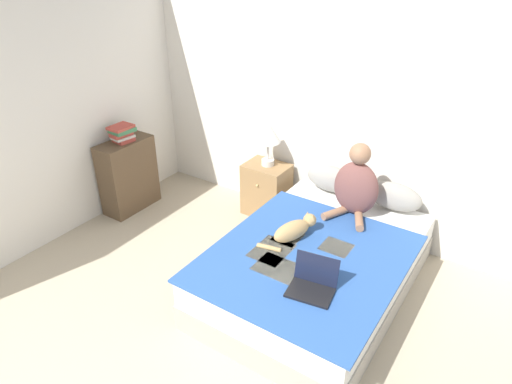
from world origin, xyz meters
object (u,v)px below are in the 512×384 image
Objects in this scene: pillow_near at (332,179)px; pillow_far at (394,196)px; table_lamp at (268,134)px; person_sitting at (356,186)px; laptop_open at (312,284)px; bed at (316,268)px; book_stack_top at (122,133)px; nightstand at (266,189)px; bookshelf at (128,175)px; cat_tabby at (294,229)px.

pillow_far is at bearing 0.00° from pillow_near.
pillow_far is at bearing 1.73° from table_lamp.
laptop_open is at bearing -81.36° from person_sitting.
person_sitting is at bearing -135.31° from pillow_far.
book_stack_top is (-2.36, 0.11, 0.66)m from bed.
pillow_far is 1.07× the size of table_lamp.
nightstand is at bearing -177.84° from pillow_far.
person_sitting is at bearing 11.99° from bookshelf.
table_lamp is (-0.71, -0.04, 0.33)m from pillow_near.
pillow_near reaches higher than cat_tabby.
nightstand is 2.26× the size of book_stack_top.
book_stack_top is (-1.33, -0.74, -0.03)m from table_lamp.
nightstand is (-1.03, 0.84, 0.06)m from bed.
person_sitting is 1.43× the size of table_lamp.
nightstand is 0.63m from table_lamp.
laptop_open reaches higher than cat_tabby.
cat_tabby reaches higher than bed.
laptop_open is at bearing -67.62° from bed.
table_lamp is (-1.34, -0.04, 0.33)m from pillow_far.
cat_tabby is 1.25m from table_lamp.
laptop_open is at bearing -47.86° from table_lamp.
bed is 3.95× the size of cat_tabby.
table_lamp reaches higher than bed.
person_sitting is (0.04, 0.62, 0.52)m from bed.
table_lamp is 0.60× the size of bookshelf.
table_lamp reaches higher than pillow_near.
bed is 0.63m from laptop_open.
nightstand is (-1.07, 0.22, -0.46)m from person_sitting.
pillow_far reaches higher than nightstand.
pillow_near reaches higher than bed.
cat_tabby is 1.44× the size of laptop_open.
pillow_far is 2.80m from bookshelf.
pillow_near reaches higher than laptop_open.
table_lamp is (-0.81, 0.87, 0.37)m from cat_tabby.
person_sitting is at bearing -37.60° from pillow_near.
bookshelf reaches higher than pillow_near.
pillow_near is 0.99× the size of cat_tabby.
person_sitting is (0.35, -0.27, 0.15)m from pillow_near.
pillow_near is at bearing 20.87° from bookshelf.
book_stack_top is at bearing -159.04° from pillow_near.
nightstand is (-0.72, -0.05, -0.31)m from pillow_near.
cat_tabby is (0.10, -0.91, -0.05)m from pillow_near.
cat_tabby is at bearing -3.45° from book_stack_top.
pillow_near is 0.63m from pillow_far.
pillow_far is (0.63, 0.00, 0.00)m from pillow_near.
laptop_open is at bearing -120.75° from cat_tabby.
pillow_near is 0.79m from nightstand.
laptop_open is at bearing -69.56° from pillow_near.
pillow_far is 2.00× the size of book_stack_top.
person_sitting is at bearing 12.05° from book_stack_top.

